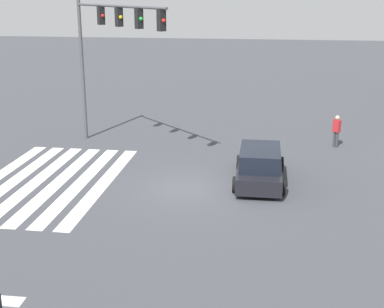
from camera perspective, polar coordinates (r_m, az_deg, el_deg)
ground_plane at (r=21.72m, az=-0.00°, el=-3.65°), size 136.30×136.30×0.00m
crosswalk_markings at (r=23.32m, az=-15.05°, el=-2.77°), size 9.42×5.35×0.01m
traffic_signal_mast at (r=25.99m, az=-9.00°, el=12.13°), size 5.71×5.71×7.25m
car_2 at (r=22.31m, az=7.24°, el=-1.24°), size 4.64×2.07×1.54m
pedestrian at (r=28.07m, az=15.15°, el=2.53°), size 0.41×0.41×1.64m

